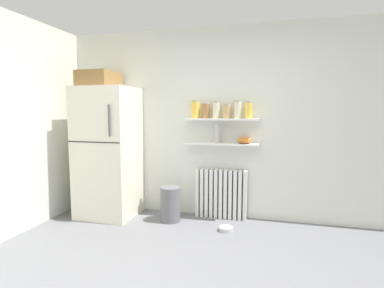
% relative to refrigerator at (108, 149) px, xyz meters
% --- Properties ---
extents(ground_plane, '(7.04, 7.04, 0.00)m').
position_rel_refrigerator_xyz_m(ground_plane, '(1.51, -1.14, -0.94)').
color(ground_plane, slate).
extents(back_wall, '(7.04, 0.10, 2.60)m').
position_rel_refrigerator_xyz_m(back_wall, '(1.51, 0.41, 0.36)').
color(back_wall, silver).
rests_on(back_wall, ground_plane).
extents(refrigerator, '(0.76, 0.74, 2.01)m').
position_rel_refrigerator_xyz_m(refrigerator, '(0.00, 0.00, 0.00)').
color(refrigerator, silver).
rests_on(refrigerator, ground_plane).
extents(radiator, '(0.70, 0.12, 0.68)m').
position_rel_refrigerator_xyz_m(radiator, '(1.55, 0.28, -0.61)').
color(radiator, white).
rests_on(radiator, ground_plane).
extents(wall_shelf_lower, '(0.99, 0.22, 0.02)m').
position_rel_refrigerator_xyz_m(wall_shelf_lower, '(1.55, 0.25, 0.09)').
color(wall_shelf_lower, white).
extents(wall_shelf_upper, '(0.99, 0.22, 0.02)m').
position_rel_refrigerator_xyz_m(wall_shelf_upper, '(1.55, 0.25, 0.41)').
color(wall_shelf_upper, white).
extents(storage_jar_0, '(0.12, 0.12, 0.24)m').
position_rel_refrigerator_xyz_m(storage_jar_0, '(1.20, 0.25, 0.55)').
color(storage_jar_0, yellow).
rests_on(storage_jar_0, wall_shelf_upper).
extents(storage_jar_1, '(0.11, 0.11, 0.21)m').
position_rel_refrigerator_xyz_m(storage_jar_1, '(1.34, 0.25, 0.53)').
color(storage_jar_1, olive).
rests_on(storage_jar_1, wall_shelf_upper).
extents(storage_jar_2, '(0.09, 0.09, 0.23)m').
position_rel_refrigerator_xyz_m(storage_jar_2, '(1.48, 0.25, 0.54)').
color(storage_jar_2, beige).
rests_on(storage_jar_2, wall_shelf_upper).
extents(storage_jar_3, '(0.11, 0.11, 0.19)m').
position_rel_refrigerator_xyz_m(storage_jar_3, '(1.62, 0.25, 0.52)').
color(storage_jar_3, tan).
rests_on(storage_jar_3, wall_shelf_upper).
extents(storage_jar_4, '(0.10, 0.10, 0.23)m').
position_rel_refrigerator_xyz_m(storage_jar_4, '(1.77, 0.25, 0.54)').
color(storage_jar_4, beige).
rests_on(storage_jar_4, wall_shelf_upper).
extents(storage_jar_5, '(0.10, 0.10, 0.22)m').
position_rel_refrigerator_xyz_m(storage_jar_5, '(1.91, 0.25, 0.54)').
color(storage_jar_5, yellow).
rests_on(storage_jar_5, wall_shelf_upper).
extents(vase, '(0.07, 0.07, 0.24)m').
position_rel_refrigerator_xyz_m(vase, '(1.51, 0.25, 0.22)').
color(vase, '#B2ADA8').
rests_on(vase, wall_shelf_lower).
extents(shelf_bowl, '(0.19, 0.19, 0.09)m').
position_rel_refrigerator_xyz_m(shelf_bowl, '(1.86, 0.25, 0.14)').
color(shelf_bowl, orange).
rests_on(shelf_bowl, wall_shelf_lower).
extents(trash_bin, '(0.27, 0.27, 0.46)m').
position_rel_refrigerator_xyz_m(trash_bin, '(0.92, -0.02, -0.71)').
color(trash_bin, slate).
rests_on(trash_bin, ground_plane).
extents(pet_food_bowl, '(0.17, 0.17, 0.05)m').
position_rel_refrigerator_xyz_m(pet_food_bowl, '(1.69, -0.17, -0.92)').
color(pet_food_bowl, '#B7B7BC').
rests_on(pet_food_bowl, ground_plane).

